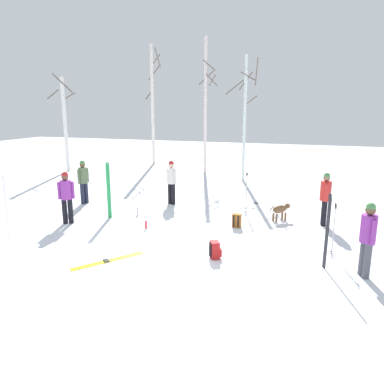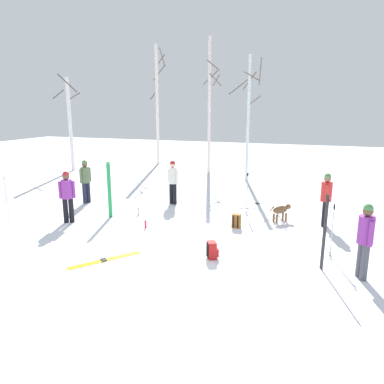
{
  "view_description": "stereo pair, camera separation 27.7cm",
  "coord_description": "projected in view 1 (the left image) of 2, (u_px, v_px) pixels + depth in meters",
  "views": [
    {
      "loc": [
        3.6,
        -8.75,
        3.72
      ],
      "look_at": [
        -0.11,
        2.36,
        1.0
      ],
      "focal_mm": 34.23,
      "sensor_mm": 36.0,
      "label": 1
    },
    {
      "loc": [
        3.86,
        -8.66,
        3.72
      ],
      "look_at": [
        -0.11,
        2.36,
        1.0
      ],
      "focal_mm": 34.23,
      "sensor_mm": 36.0,
      "label": 2
    }
  ],
  "objects": [
    {
      "name": "person_0",
      "position": [
        66.0,
        194.0,
        11.79
      ],
      "size": [
        0.46,
        0.34,
        1.72
      ],
      "color": "black",
      "rests_on": "ground_plane"
    },
    {
      "name": "person_3",
      "position": [
        171.0,
        179.0,
        14.2
      ],
      "size": [
        0.49,
        0.34,
        1.72
      ],
      "color": "black",
      "rests_on": "ground_plane"
    },
    {
      "name": "ski_pair_planted_1",
      "position": [
        6.0,
        207.0,
        10.54
      ],
      "size": [
        0.08,
        0.17,
        1.84
      ],
      "color": "white",
      "rests_on": "ground_plane"
    },
    {
      "name": "birch_tree_3",
      "position": [
        245.0,
        116.0,
        18.4
      ],
      "size": [
        1.61,
        1.52,
        6.23
      ],
      "color": "silver",
      "rests_on": "ground_plane"
    },
    {
      "name": "ski_pair_lying_1",
      "position": [
        255.0,
        204.0,
        14.4
      ],
      "size": [
        0.93,
        1.75,
        0.05
      ],
      "color": "white",
      "rests_on": "ground_plane"
    },
    {
      "name": "backpack_1",
      "position": [
        215.0,
        250.0,
        9.2
      ],
      "size": [
        0.34,
        0.33,
        0.44
      ],
      "color": "red",
      "rests_on": "ground_plane"
    },
    {
      "name": "ski_pair_planted_0",
      "position": [
        327.0,
        232.0,
        8.47
      ],
      "size": [
        0.08,
        0.15,
        1.81
      ],
      "color": "black",
      "rests_on": "ground_plane"
    },
    {
      "name": "water_bottle_1",
      "position": [
        146.0,
        225.0,
        11.47
      ],
      "size": [
        0.07,
        0.07,
        0.26
      ],
      "color": "red",
      "rests_on": "ground_plane"
    },
    {
      "name": "ski_pair_planted_2",
      "position": [
        109.0,
        191.0,
        12.39
      ],
      "size": [
        0.13,
        0.09,
        1.93
      ],
      "color": "green",
      "rests_on": "ground_plane"
    },
    {
      "name": "ski_poles_0",
      "position": [
        246.0,
        192.0,
        12.85
      ],
      "size": [
        0.07,
        0.22,
        1.5
      ],
      "color": "#B2B2BC",
      "rests_on": "ground_plane"
    },
    {
      "name": "water_bottle_0",
      "position": [
        138.0,
        212.0,
        12.89
      ],
      "size": [
        0.07,
        0.07,
        0.26
      ],
      "color": "silver",
      "rests_on": "ground_plane"
    },
    {
      "name": "backpack_0",
      "position": [
        237.0,
        221.0,
        11.59
      ],
      "size": [
        0.27,
        0.3,
        0.44
      ],
      "color": "#99591E",
      "rests_on": "ground_plane"
    },
    {
      "name": "person_2",
      "position": [
        83.0,
        179.0,
        14.28
      ],
      "size": [
        0.34,
        0.5,
        1.72
      ],
      "color": "#1E2338",
      "rests_on": "ground_plane"
    },
    {
      "name": "dog",
      "position": [
        281.0,
        210.0,
        12.19
      ],
      "size": [
        0.64,
        0.69,
        0.57
      ],
      "color": "brown",
      "rests_on": "ground_plane"
    },
    {
      "name": "person_1",
      "position": [
        325.0,
        195.0,
        11.64
      ],
      "size": [
        0.34,
        0.52,
        1.72
      ],
      "color": "black",
      "rests_on": "ground_plane"
    },
    {
      "name": "ski_poles_1",
      "position": [
        334.0,
        228.0,
        9.25
      ],
      "size": [
        0.07,
        0.25,
        1.37
      ],
      "color": "#B2B2BC",
      "rests_on": "ground_plane"
    },
    {
      "name": "birch_tree_2",
      "position": [
        206.0,
        105.0,
        20.39
      ],
      "size": [
        1.14,
        1.23,
        7.44
      ],
      "color": "silver",
      "rests_on": "ground_plane"
    },
    {
      "name": "birch_tree_0",
      "position": [
        65.0,
        123.0,
        21.23
      ],
      "size": [
        1.46,
        1.28,
        5.54
      ],
      "color": "silver",
      "rests_on": "ground_plane"
    },
    {
      "name": "birch_tree_1",
      "position": [
        153.0,
        104.0,
        23.73
      ],
      "size": [
        0.97,
        0.97,
        7.6
      ],
      "color": "silver",
      "rests_on": "ground_plane"
    },
    {
      "name": "ground_plane",
      "position": [
        169.0,
        246.0,
        10.03
      ],
      "size": [
        60.0,
        60.0,
        0.0
      ],
      "primitive_type": "plane",
      "color": "white"
    },
    {
      "name": "ski_pair_lying_0",
      "position": [
        108.0,
        261.0,
        9.06
      ],
      "size": [
        1.25,
        1.59,
        0.05
      ],
      "color": "yellow",
      "rests_on": "ground_plane"
    },
    {
      "name": "person_4",
      "position": [
        368.0,
        235.0,
        8.04
      ],
      "size": [
        0.34,
        0.49,
        1.72
      ],
      "color": "#4C4C56",
      "rests_on": "ground_plane"
    }
  ]
}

